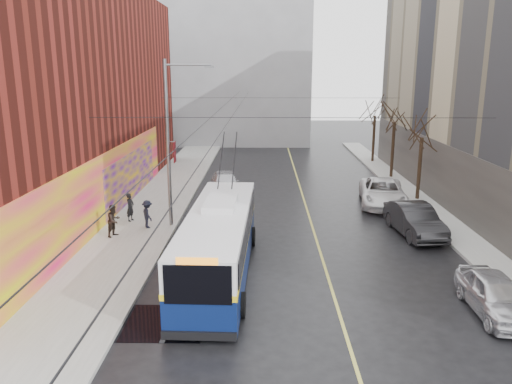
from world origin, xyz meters
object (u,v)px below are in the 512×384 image
(tree_far, at_px, (375,107))
(pedestrian_c, at_px, (147,214))
(pedestrian_b, at_px, (114,220))
(parked_car_c, at_px, (383,192))
(streetlight_pole, at_px, (171,140))
(tree_near, at_px, (423,126))
(parked_car_b, at_px, (415,220))
(trolleybus, at_px, (219,241))
(parked_car_a, at_px, (495,295))
(pedestrian_a, at_px, (130,207))
(tree_mid, at_px, (395,112))
(following_car, at_px, (225,183))

(tree_far, height_order, pedestrian_c, tree_far)
(pedestrian_b, bearing_deg, parked_car_c, -41.66)
(streetlight_pole, height_order, tree_near, streetlight_pole)
(parked_car_b, distance_m, pedestrian_b, 15.59)
(streetlight_pole, xyz_separation_m, tree_near, (15.14, 6.00, 0.13))
(trolleybus, xyz_separation_m, pedestrian_c, (-4.38, 5.94, -0.59))
(parked_car_a, relative_size, pedestrian_a, 2.66)
(tree_near, bearing_deg, tree_mid, 90.00)
(parked_car_c, height_order, pedestrian_a, pedestrian_a)
(parked_car_c, distance_m, following_car, 10.64)
(pedestrian_c, bearing_deg, tree_near, -99.06)
(streetlight_pole, height_order, parked_car_a, streetlight_pole)
(tree_mid, bearing_deg, streetlight_pole, -139.35)
(parked_car_a, relative_size, following_car, 0.88)
(following_car, bearing_deg, tree_near, -13.73)
(streetlight_pole, height_order, pedestrian_c, streetlight_pole)
(tree_mid, bearing_deg, pedestrian_a, -145.24)
(parked_car_b, bearing_deg, trolleybus, -157.26)
(parked_car_a, height_order, pedestrian_b, pedestrian_b)
(streetlight_pole, bearing_deg, trolleybus, -64.75)
(tree_near, distance_m, pedestrian_a, 18.92)
(tree_near, relative_size, tree_mid, 0.96)
(trolleybus, height_order, pedestrian_c, trolleybus)
(tree_near, distance_m, pedestrian_b, 19.95)
(pedestrian_a, distance_m, pedestrian_b, 2.68)
(following_car, bearing_deg, tree_mid, 16.04)
(pedestrian_c, bearing_deg, pedestrian_b, 104.81)
(tree_near, relative_size, parked_car_b, 1.29)
(tree_near, relative_size, parked_car_c, 1.08)
(trolleybus, xyz_separation_m, pedestrian_a, (-5.64, 7.20, -0.55))
(streetlight_pole, bearing_deg, pedestrian_c, -157.39)
(tree_near, bearing_deg, trolleybus, -134.03)
(pedestrian_a, height_order, pedestrian_c, pedestrian_a)
(tree_mid, relative_size, parked_car_a, 1.58)
(streetlight_pole, relative_size, trolleybus, 0.79)
(tree_near, xyz_separation_m, following_car, (-12.89, 1.54, -4.16))
(parked_car_b, bearing_deg, tree_mid, 74.57)
(parked_car_a, bearing_deg, following_car, 122.84)
(tree_far, xyz_separation_m, parked_car_b, (-2.29, -21.08, -4.33))
(tree_far, distance_m, pedestrian_a, 26.53)
(parked_car_c, bearing_deg, parked_car_a, -79.60)
(tree_far, height_order, parked_car_a, tree_far)
(following_car, xyz_separation_m, pedestrian_b, (-4.96, -9.51, 0.17))
(trolleybus, bearing_deg, pedestrian_b, 143.55)
(tree_far, height_order, pedestrian_b, tree_far)
(pedestrian_a, bearing_deg, parked_car_b, -80.23)
(tree_far, height_order, pedestrian_a, tree_far)
(parked_car_c, bearing_deg, tree_far, 88.39)
(tree_near, distance_m, trolleybus, 17.72)
(pedestrian_a, bearing_deg, tree_near, -56.99)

